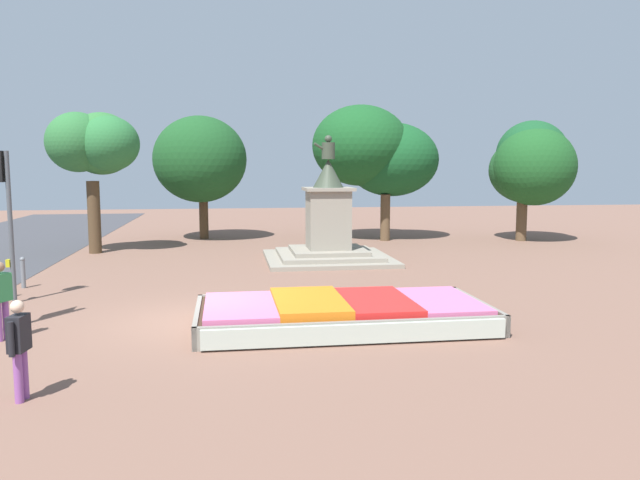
% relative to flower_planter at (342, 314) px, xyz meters
% --- Properties ---
extents(ground_plane, '(78.98, 78.98, 0.00)m').
position_rel_flower_planter_xyz_m(ground_plane, '(-3.25, 0.90, -0.28)').
color(ground_plane, brown).
extents(flower_planter, '(6.54, 3.31, 0.64)m').
position_rel_flower_planter_xyz_m(flower_planter, '(0.00, 0.00, 0.00)').
color(flower_planter, '#38281C').
rests_on(flower_planter, ground_plane).
extents(statue_monument, '(4.71, 4.71, 4.72)m').
position_rel_flower_planter_xyz_m(statue_monument, '(1.24, 9.77, 0.86)').
color(statue_monument, gray).
rests_on(statue_monument, ground_plane).
extents(traffic_light_mid_block, '(0.41, 0.30, 3.96)m').
position_rel_flower_planter_xyz_m(traffic_light_mid_block, '(-8.19, 3.62, 2.43)').
color(traffic_light_mid_block, '#4C5156').
rests_on(traffic_light_mid_block, ground_plane).
extents(pedestrian_with_handbag, '(0.27, 0.57, 1.56)m').
position_rel_flower_planter_xyz_m(pedestrian_with_handbag, '(-5.64, -3.71, 0.61)').
color(pedestrian_with_handbag, '#8C4C99').
rests_on(pedestrian_with_handbag, ground_plane).
extents(pedestrian_near_planter, '(0.38, 0.50, 1.63)m').
position_rel_flower_planter_xyz_m(pedestrian_near_planter, '(-7.11, -0.14, 0.66)').
color(pedestrian_near_planter, '#8C4C99').
rests_on(pedestrian_near_planter, ground_plane).
extents(kerb_bollard_north, '(0.14, 0.14, 0.92)m').
position_rel_flower_planter_xyz_m(kerb_bollard_north, '(-8.49, 5.68, 0.20)').
color(kerb_bollard_north, slate).
rests_on(kerb_bollard_north, ground_plane).
extents(park_tree_far_left, '(6.19, 5.03, 6.51)m').
position_rel_flower_planter_xyz_m(park_tree_far_left, '(4.57, 16.41, 3.98)').
color(park_tree_far_left, brown).
rests_on(park_tree_far_left, ground_plane).
extents(park_tree_behind_statue, '(3.73, 3.14, 5.77)m').
position_rel_flower_planter_xyz_m(park_tree_behind_statue, '(-7.82, 13.32, 4.18)').
color(park_tree_behind_statue, '#4C3823').
rests_on(park_tree_behind_statue, ground_plane).
extents(park_tree_far_right, '(3.90, 4.35, 5.75)m').
position_rel_flower_planter_xyz_m(park_tree_far_right, '(11.90, 14.74, 3.37)').
color(park_tree_far_right, brown).
rests_on(park_tree_far_right, ground_plane).
extents(park_tree_street_side, '(4.49, 4.91, 5.97)m').
position_rel_flower_planter_xyz_m(park_tree_street_side, '(-3.86, 17.47, 3.57)').
color(park_tree_street_side, '#4C3823').
rests_on(park_tree_street_side, ground_plane).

